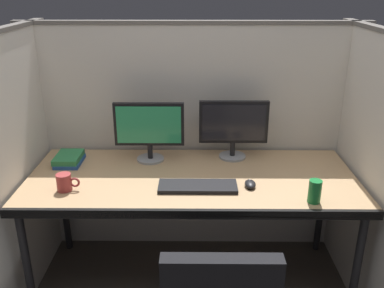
% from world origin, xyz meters
% --- Properties ---
extents(cubicle_partition_rear, '(2.21, 0.06, 1.57)m').
position_xyz_m(cubicle_partition_rear, '(0.00, 0.74, 0.79)').
color(cubicle_partition_rear, beige).
rests_on(cubicle_partition_rear, ground).
extents(cubicle_partition_left, '(0.06, 1.41, 1.57)m').
position_xyz_m(cubicle_partition_left, '(-0.99, 0.20, 0.79)').
color(cubicle_partition_left, beige).
rests_on(cubicle_partition_left, ground).
extents(cubicle_partition_right, '(0.06, 1.41, 1.57)m').
position_xyz_m(cubicle_partition_right, '(0.99, 0.20, 0.79)').
color(cubicle_partition_right, beige).
rests_on(cubicle_partition_right, ground).
extents(desk, '(1.90, 0.80, 0.74)m').
position_xyz_m(desk, '(0.00, 0.29, 0.69)').
color(desk, tan).
rests_on(desk, ground).
extents(monitor_left, '(0.43, 0.17, 0.37)m').
position_xyz_m(monitor_left, '(-0.27, 0.53, 0.96)').
color(monitor_left, gray).
rests_on(monitor_left, desk).
extents(monitor_right, '(0.43, 0.17, 0.37)m').
position_xyz_m(monitor_right, '(0.26, 0.58, 0.96)').
color(monitor_right, gray).
rests_on(monitor_right, desk).
extents(keyboard_main, '(0.43, 0.15, 0.02)m').
position_xyz_m(keyboard_main, '(0.03, 0.15, 0.75)').
color(keyboard_main, black).
rests_on(keyboard_main, desk).
extents(computer_mouse, '(0.06, 0.10, 0.04)m').
position_xyz_m(computer_mouse, '(0.32, 0.17, 0.76)').
color(computer_mouse, black).
rests_on(computer_mouse, desk).
extents(book_stack, '(0.16, 0.21, 0.06)m').
position_xyz_m(book_stack, '(-0.77, 0.48, 0.77)').
color(book_stack, '#1E478C').
rests_on(book_stack, desk).
extents(soda_can, '(0.07, 0.07, 0.12)m').
position_xyz_m(soda_can, '(0.63, -0.00, 0.80)').
color(soda_can, '#197233').
rests_on(soda_can, desk).
extents(coffee_mug, '(0.13, 0.08, 0.09)m').
position_xyz_m(coffee_mug, '(-0.68, 0.12, 0.79)').
color(coffee_mug, '#993333').
rests_on(coffee_mug, desk).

